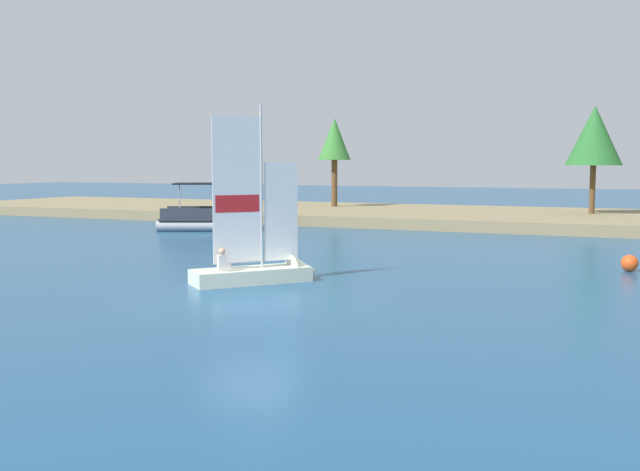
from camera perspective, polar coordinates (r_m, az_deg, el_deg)
ground_plane at (r=19.88m, az=-5.38°, el=-5.25°), size 200.00×200.00×0.00m
shore_bank at (r=48.10m, az=11.92°, el=1.45°), size 80.00×15.07×0.65m
shoreline_tree_left at (r=53.00m, az=1.15°, el=7.52°), size 2.36×2.36×6.45m
shoreline_tree_midleft at (r=48.39m, az=20.86°, el=7.36°), size 3.42×3.42×6.72m
sailboat at (r=23.22m, az=-4.13°, el=-2.45°), size 3.70×3.99×5.96m
pontoon_boat at (r=41.81m, az=-8.70°, el=1.36°), size 6.17×4.47×2.69m
channel_buoy at (r=27.54m, az=23.27°, el=-2.02°), size 0.59×0.59×0.59m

